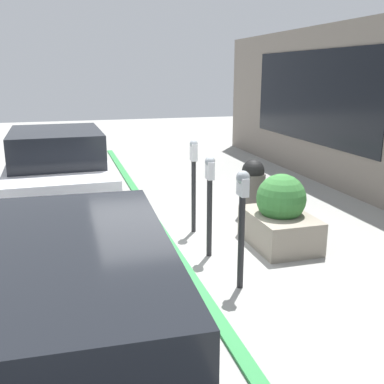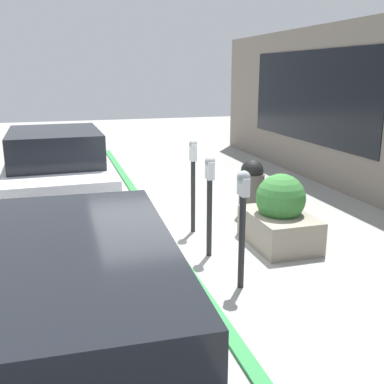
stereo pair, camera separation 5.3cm
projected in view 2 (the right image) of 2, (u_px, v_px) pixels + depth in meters
The scene contains 9 objects.
ground_plane at pixel (184, 259), 6.55m from camera, with size 40.00×40.00×0.00m, color #999993.
curb_strip at pixel (179, 258), 6.52m from camera, with size 19.00×0.16×0.04m.
parking_meter_nearest at pixel (243, 210), 5.42m from camera, with size 0.20×0.17×1.51m.
parking_meter_second at pixel (210, 193), 6.41m from camera, with size 0.17×0.14×1.49m.
parking_meter_middle at pixel (193, 175), 7.40m from camera, with size 0.15×0.13×1.57m.
planter_box at pixel (280, 216), 6.95m from camera, with size 1.28×0.88×1.14m.
parked_car_front at pixel (58, 332), 3.25m from camera, with size 4.86×2.03×1.54m.
parked_car_middle at pixel (57, 173), 8.18m from camera, with size 3.95×1.84×1.65m.
trash_bin at pixel (252, 188), 8.35m from camera, with size 0.46×0.46×1.08m.
Camera 2 is at (-5.85, 1.61, 2.64)m, focal length 42.00 mm.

